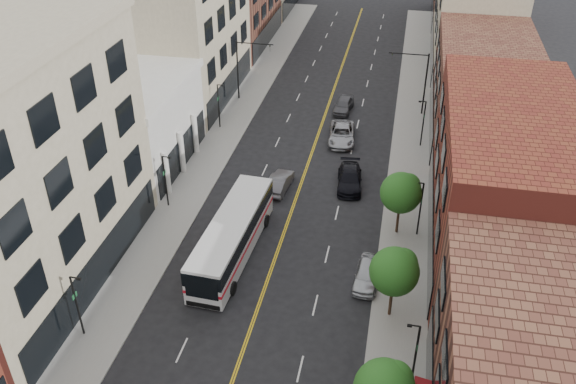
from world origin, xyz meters
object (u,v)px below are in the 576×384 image
Objects in this scene: city_bus at (232,235)px; car_lane_a at (350,179)px; car_lane_c at (344,105)px; car_lane_behind at (280,182)px; car_parked_far at (367,274)px; car_lane_b at (342,134)px.

car_lane_a is at bearing 59.89° from city_bus.
city_bus reaches higher than car_lane_c.
car_lane_behind is 0.84× the size of car_lane_a.
car_lane_a is (6.34, 1.84, 0.04)m from car_lane_behind.
city_bus reaches higher than car_lane_a.
car_parked_far is 13.72m from car_lane_a.
city_bus is at bearing -111.05° from car_lane_b.
car_lane_a reaches higher than car_lane_behind.
car_lane_b is (-1.87, 8.96, 0.02)m from car_lane_a.
car_lane_a is 1.19× the size of car_lane_c.
car_lane_b is at bearing 76.93° from city_bus.
car_lane_a is at bearing -76.19° from car_lane_c.
car_lane_c is (-5.45, 29.82, 0.02)m from car_parked_far.
car_parked_far is 0.97× the size of car_lane_behind.
car_lane_c is at bearing 93.13° from car_lane_a.
car_lane_a reaches higher than car_lane_c.
car_lane_behind is at bearing 84.18° from city_bus.
city_bus reaches higher than car_parked_far.
car_lane_behind is 6.60m from car_lane_a.
car_lane_behind is at bearing 131.36° from car_parked_far.
city_bus is 2.43× the size of car_lane_a.
city_bus is 22.06m from car_lane_b.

